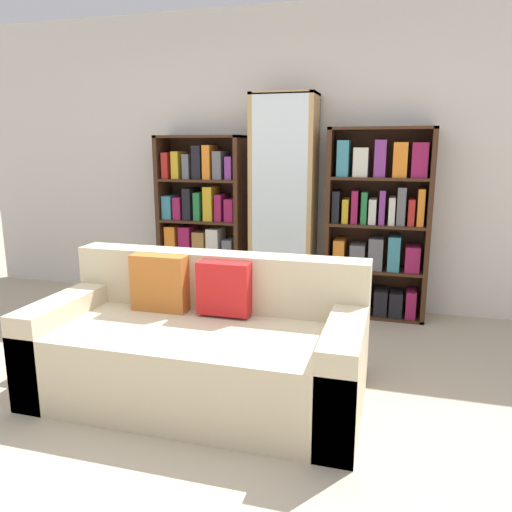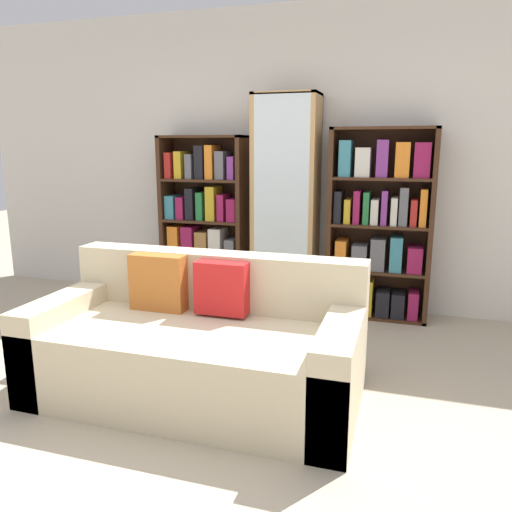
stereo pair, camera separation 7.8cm
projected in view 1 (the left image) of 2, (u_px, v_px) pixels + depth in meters
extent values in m
plane|color=tan|center=(175.00, 437.00, 2.60)|extent=(16.00, 16.00, 0.00)
cube|color=beige|center=(283.00, 160.00, 4.62)|extent=(6.47, 0.06, 2.70)
cube|color=beige|center=(198.00, 362.00, 2.96)|extent=(1.92, 0.93, 0.45)
cube|color=beige|center=(218.00, 280.00, 3.21)|extent=(1.92, 0.20, 0.36)
cube|color=beige|center=(73.00, 338.00, 3.18)|extent=(0.20, 0.93, 0.57)
cube|color=beige|center=(345.00, 370.00, 2.72)|extent=(0.20, 0.93, 0.57)
cube|color=#B76628|center=(160.00, 283.00, 3.15)|extent=(0.36, 0.12, 0.36)
cube|color=red|center=(224.00, 288.00, 3.04)|extent=(0.32, 0.12, 0.32)
cube|color=#3D2314|center=(165.00, 219.00, 4.85)|extent=(0.04, 0.32, 1.58)
cube|color=#3D2314|center=(241.00, 222.00, 4.64)|extent=(0.04, 0.32, 1.58)
cube|color=#3D2314|center=(200.00, 137.00, 4.58)|extent=(0.82, 0.32, 0.02)
cube|color=#3D2314|center=(204.00, 299.00, 4.91)|extent=(0.82, 0.32, 0.02)
cube|color=#3D2314|center=(208.00, 218.00, 4.89)|extent=(0.82, 0.01, 1.58)
cube|color=#3D2314|center=(203.00, 260.00, 4.83)|extent=(0.74, 0.32, 0.02)
cube|color=#3D2314|center=(202.00, 220.00, 4.74)|extent=(0.74, 0.32, 0.02)
cube|color=#3D2314|center=(201.00, 180.00, 4.66)|extent=(0.74, 0.32, 0.02)
cube|color=#8E1947|center=(172.00, 280.00, 4.95)|extent=(0.06, 0.24, 0.31)
cube|color=gold|center=(179.00, 281.00, 4.93)|extent=(0.06, 0.24, 0.30)
cube|color=beige|center=(186.00, 284.00, 4.92)|extent=(0.06, 0.24, 0.26)
cube|color=teal|center=(193.00, 283.00, 4.90)|extent=(0.05, 0.24, 0.29)
cube|color=#1E4293|center=(200.00, 284.00, 4.88)|extent=(0.06, 0.24, 0.28)
cube|color=#1E4293|center=(206.00, 287.00, 4.87)|extent=(0.06, 0.24, 0.23)
cube|color=#237038|center=(213.00, 285.00, 4.84)|extent=(0.06, 0.24, 0.28)
cube|color=#8E1947|center=(220.00, 285.00, 4.82)|extent=(0.06, 0.24, 0.29)
cube|color=beige|center=(227.00, 285.00, 4.80)|extent=(0.06, 0.24, 0.31)
cube|color=#AD231E|center=(234.00, 290.00, 4.79)|extent=(0.05, 0.24, 0.20)
cube|color=orange|center=(175.00, 241.00, 4.86)|extent=(0.11, 0.24, 0.31)
cube|color=#8E1947|center=(189.00, 242.00, 4.82)|extent=(0.11, 0.24, 0.31)
cube|color=olive|center=(202.00, 245.00, 4.78)|extent=(0.12, 0.24, 0.27)
cube|color=beige|center=(216.00, 244.00, 4.74)|extent=(0.12, 0.24, 0.31)
cube|color=#5B5B60|center=(231.00, 250.00, 4.71)|extent=(0.10, 0.24, 0.21)
cube|color=teal|center=(171.00, 207.00, 4.79)|extent=(0.09, 0.24, 0.22)
cube|color=#8E1947|center=(181.00, 208.00, 4.76)|extent=(0.07, 0.24, 0.21)
cube|color=black|center=(191.00, 204.00, 4.73)|extent=(0.08, 0.24, 0.29)
cube|color=#237038|center=(201.00, 206.00, 4.71)|extent=(0.06, 0.24, 0.26)
cube|color=gold|center=(212.00, 203.00, 4.67)|extent=(0.09, 0.24, 0.31)
cube|color=#8E1947|center=(222.00, 207.00, 4.65)|extent=(0.06, 0.24, 0.24)
cube|color=#8E1947|center=(232.00, 210.00, 4.63)|extent=(0.08, 0.24, 0.21)
cube|color=#AD231E|center=(170.00, 165.00, 4.71)|extent=(0.06, 0.24, 0.24)
cube|color=gold|center=(180.00, 165.00, 4.68)|extent=(0.07, 0.24, 0.25)
cube|color=#5B5B60|center=(190.00, 166.00, 4.65)|extent=(0.06, 0.24, 0.22)
cube|color=black|center=(200.00, 162.00, 4.62)|extent=(0.08, 0.24, 0.30)
cube|color=orange|center=(210.00, 162.00, 4.59)|extent=(0.07, 0.24, 0.31)
cube|color=#5B5B60|center=(221.00, 165.00, 4.57)|extent=(0.08, 0.24, 0.25)
cube|color=#7A3384|center=(232.00, 168.00, 4.55)|extent=(0.06, 0.24, 0.21)
cube|color=tan|center=(255.00, 204.00, 4.54)|extent=(0.04, 0.36, 1.93)
cube|color=tan|center=(312.00, 206.00, 4.40)|extent=(0.04, 0.36, 1.93)
cube|color=tan|center=(285.00, 94.00, 4.27)|extent=(0.56, 0.36, 0.02)
cube|color=tan|center=(282.00, 306.00, 4.68)|extent=(0.56, 0.36, 0.02)
cube|color=tan|center=(288.00, 203.00, 4.64)|extent=(0.56, 0.01, 1.93)
cube|color=silver|center=(279.00, 207.00, 4.31)|extent=(0.48, 0.01, 1.90)
cube|color=tan|center=(283.00, 273.00, 4.61)|extent=(0.48, 0.32, 0.02)
cube|color=tan|center=(283.00, 239.00, 4.54)|extent=(0.48, 0.32, 0.02)
cube|color=tan|center=(284.00, 205.00, 4.47)|extent=(0.48, 0.32, 0.02)
cube|color=tan|center=(284.00, 170.00, 4.41)|extent=(0.48, 0.32, 0.02)
cube|color=tan|center=(284.00, 133.00, 4.34)|extent=(0.48, 0.32, 0.02)
cylinder|color=silver|center=(267.00, 301.00, 4.70)|extent=(0.01, 0.01, 0.06)
cone|color=silver|center=(267.00, 294.00, 4.68)|extent=(0.09, 0.09, 0.08)
cylinder|color=silver|center=(283.00, 301.00, 4.68)|extent=(0.01, 0.01, 0.06)
cone|color=silver|center=(283.00, 294.00, 4.66)|extent=(0.09, 0.09, 0.08)
cylinder|color=silver|center=(298.00, 303.00, 4.63)|extent=(0.01, 0.01, 0.06)
cone|color=silver|center=(298.00, 296.00, 4.61)|extent=(0.09, 0.09, 0.08)
cylinder|color=silver|center=(264.00, 265.00, 4.66)|extent=(0.01, 0.01, 0.08)
cone|color=silver|center=(264.00, 256.00, 4.64)|extent=(0.05, 0.05, 0.10)
cylinder|color=silver|center=(272.00, 266.00, 4.64)|extent=(0.01, 0.01, 0.08)
cone|color=silver|center=(272.00, 256.00, 4.62)|extent=(0.05, 0.05, 0.10)
cylinder|color=silver|center=(278.00, 267.00, 4.59)|extent=(0.01, 0.01, 0.08)
cone|color=silver|center=(279.00, 257.00, 4.57)|extent=(0.05, 0.05, 0.10)
cylinder|color=silver|center=(287.00, 267.00, 4.60)|extent=(0.01, 0.01, 0.08)
cone|color=silver|center=(287.00, 257.00, 4.58)|extent=(0.05, 0.05, 0.10)
cylinder|color=silver|center=(295.00, 268.00, 4.56)|extent=(0.01, 0.01, 0.08)
cone|color=silver|center=(295.00, 258.00, 4.54)|extent=(0.05, 0.05, 0.10)
cylinder|color=silver|center=(303.00, 268.00, 4.56)|extent=(0.01, 0.01, 0.08)
cone|color=silver|center=(303.00, 258.00, 4.54)|extent=(0.05, 0.05, 0.10)
cylinder|color=silver|center=(264.00, 234.00, 4.57)|extent=(0.01, 0.01, 0.07)
cone|color=silver|center=(264.00, 225.00, 4.55)|extent=(0.06, 0.06, 0.08)
cylinder|color=silver|center=(273.00, 234.00, 4.54)|extent=(0.01, 0.01, 0.07)
cone|color=silver|center=(273.00, 226.00, 4.53)|extent=(0.06, 0.06, 0.08)
cylinder|color=silver|center=(284.00, 234.00, 4.55)|extent=(0.01, 0.01, 0.07)
cone|color=silver|center=(284.00, 226.00, 4.53)|extent=(0.06, 0.06, 0.08)
cylinder|color=silver|center=(293.00, 235.00, 4.50)|extent=(0.01, 0.01, 0.07)
cone|color=silver|center=(293.00, 226.00, 4.48)|extent=(0.06, 0.06, 0.08)
cylinder|color=silver|center=(302.00, 235.00, 4.47)|extent=(0.01, 0.01, 0.07)
cone|color=silver|center=(302.00, 227.00, 4.45)|extent=(0.06, 0.06, 0.08)
cylinder|color=silver|center=(263.00, 199.00, 4.50)|extent=(0.01, 0.01, 0.08)
cone|color=silver|center=(263.00, 190.00, 4.48)|extent=(0.05, 0.05, 0.09)
cylinder|color=silver|center=(272.00, 199.00, 4.50)|extent=(0.01, 0.01, 0.08)
cone|color=silver|center=(272.00, 190.00, 4.48)|extent=(0.05, 0.05, 0.09)
cylinder|color=silver|center=(279.00, 199.00, 4.46)|extent=(0.01, 0.01, 0.08)
cone|color=silver|center=(279.00, 190.00, 4.44)|extent=(0.05, 0.05, 0.09)
cylinder|color=silver|center=(288.00, 199.00, 4.47)|extent=(0.01, 0.01, 0.08)
cone|color=silver|center=(288.00, 190.00, 4.45)|extent=(0.05, 0.05, 0.09)
cylinder|color=silver|center=(296.00, 200.00, 4.44)|extent=(0.01, 0.01, 0.08)
cone|color=silver|center=(296.00, 190.00, 4.42)|extent=(0.05, 0.05, 0.09)
cylinder|color=silver|center=(304.00, 200.00, 4.41)|extent=(0.01, 0.01, 0.08)
cone|color=silver|center=(304.00, 191.00, 4.39)|extent=(0.05, 0.05, 0.09)
cylinder|color=silver|center=(268.00, 164.00, 4.43)|extent=(0.01, 0.01, 0.07)
cone|color=silver|center=(268.00, 154.00, 4.41)|extent=(0.09, 0.09, 0.09)
cylinder|color=silver|center=(284.00, 164.00, 4.39)|extent=(0.01, 0.01, 0.07)
cone|color=silver|center=(284.00, 154.00, 4.37)|extent=(0.09, 0.09, 0.09)
cylinder|color=silver|center=(301.00, 164.00, 4.37)|extent=(0.01, 0.01, 0.07)
cone|color=silver|center=(301.00, 154.00, 4.35)|extent=(0.09, 0.09, 0.09)
cylinder|color=silver|center=(266.00, 128.00, 4.36)|extent=(0.01, 0.01, 0.06)
cone|color=silver|center=(266.00, 120.00, 4.35)|extent=(0.08, 0.08, 0.08)
cylinder|color=silver|center=(278.00, 128.00, 4.34)|extent=(0.01, 0.01, 0.06)
cone|color=silver|center=(278.00, 119.00, 4.32)|extent=(0.08, 0.08, 0.08)
cylinder|color=silver|center=(290.00, 128.00, 4.31)|extent=(0.01, 0.01, 0.06)
cone|color=silver|center=(291.00, 119.00, 4.29)|extent=(0.08, 0.08, 0.08)
cylinder|color=silver|center=(304.00, 128.00, 4.30)|extent=(0.01, 0.01, 0.06)
cone|color=silver|center=(304.00, 119.00, 4.28)|extent=(0.08, 0.08, 0.08)
cube|color=#3D2314|center=(329.00, 223.00, 4.41)|extent=(0.04, 0.32, 1.64)
cube|color=#3D2314|center=(428.00, 227.00, 4.19)|extent=(0.04, 0.32, 1.64)
cube|color=#3D2314|center=(382.00, 128.00, 4.13)|extent=(0.87, 0.32, 0.02)
cube|color=#3D2314|center=(373.00, 313.00, 4.48)|extent=(0.87, 0.32, 0.02)
cube|color=#3D2314|center=(378.00, 222.00, 4.45)|extent=(0.87, 0.01, 1.64)
cube|color=#3D2314|center=(375.00, 269.00, 4.39)|extent=(0.79, 0.32, 0.02)
cube|color=#3D2314|center=(377.00, 225.00, 4.30)|extent=(0.79, 0.32, 0.02)
cube|color=#3D2314|center=(380.00, 178.00, 4.22)|extent=(0.79, 0.32, 0.02)
cube|color=#5B5B60|center=(338.00, 294.00, 4.52)|extent=(0.11, 0.24, 0.29)
cube|color=#8E1947|center=(352.00, 294.00, 4.48)|extent=(0.08, 0.24, 0.32)
cube|color=gold|center=(366.00, 295.00, 4.45)|extent=(0.09, 0.24, 0.31)
cube|color=black|center=(381.00, 301.00, 4.42)|extent=(0.11, 0.24, 0.22)
cube|color=black|center=(396.00, 303.00, 4.39)|extent=(0.11, 0.24, 0.21)
cube|color=#8E1947|center=(411.00, 303.00, 4.35)|extent=(0.08, 0.24, 0.24)
cube|color=orange|center=(340.00, 252.00, 4.43)|extent=(0.09, 0.24, 0.25)
cube|color=#5B5B60|center=(358.00, 255.00, 4.39)|extent=(0.13, 0.24, 0.21)
cube|color=#5B5B60|center=(376.00, 253.00, 4.35)|extent=(0.12, 0.24, 0.28)
cube|color=teal|center=(394.00, 253.00, 4.30)|extent=(0.10, 0.24, 0.30)
cube|color=#8E1947|center=(412.00, 258.00, 4.27)|extent=(0.12, 0.24, 0.22)
cube|color=black|center=(337.00, 206.00, 4.36)|extent=(0.06, 0.24, 0.27)
cube|color=gold|center=(346.00, 210.00, 4.34)|extent=(0.05, 0.24, 0.21)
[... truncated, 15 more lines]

